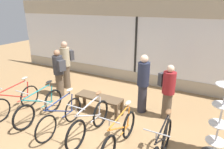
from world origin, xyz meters
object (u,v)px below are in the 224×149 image
at_px(bicycle_far_right, 161,148).
at_px(customer_near_bench, 168,90).
at_px(bicycle_far_left, 16,101).
at_px(bicycle_center_left, 61,117).
at_px(display_bench, 99,100).
at_px(customer_mid_floor, 59,72).
at_px(accessory_rack, 218,127).
at_px(customer_near_rack, 66,63).
at_px(customer_by_window, 143,83).
at_px(bicycle_right, 120,135).
at_px(bicycle_center_right, 90,122).
at_px(bicycle_left, 40,107).

bearing_deg(bicycle_far_right, customer_near_bench, 100.48).
relative_size(bicycle_far_left, bicycle_center_left, 1.02).
xyz_separation_m(display_bench, customer_mid_floor, (-1.80, 0.35, 0.46)).
xyz_separation_m(bicycle_far_right, accessory_rack, (0.95, 0.78, 0.31)).
bearing_deg(customer_near_bench, bicycle_far_right, -79.52).
distance_m(customer_near_rack, customer_by_window, 3.17).
height_order(bicycle_right, customer_near_bench, customer_near_bench).
xyz_separation_m(bicycle_far_left, customer_mid_floor, (0.31, 1.53, 0.49)).
bearing_deg(accessory_rack, bicycle_center_right, -165.30).
bearing_deg(display_bench, bicycle_center_right, -69.63).
bearing_deg(customer_mid_floor, display_bench, -11.08).
xyz_separation_m(bicycle_center_left, customer_near_bench, (2.18, 1.86, 0.45)).
bearing_deg(customer_by_window, bicycle_right, -85.52).
height_order(accessory_rack, customer_near_rack, customer_near_rack).
bearing_deg(customer_by_window, display_bench, -149.20).
xyz_separation_m(bicycle_far_left, bicycle_center_left, (1.73, -0.02, -0.00)).
distance_m(bicycle_far_left, bicycle_center_left, 1.73).
height_order(bicycle_center_right, customer_near_rack, customer_near_rack).
relative_size(accessory_rack, display_bench, 1.23).
bearing_deg(bicycle_right, bicycle_far_left, -179.36).
bearing_deg(customer_by_window, customer_near_rack, 173.12).
height_order(bicycle_center_left, accessory_rack, accessory_rack).
relative_size(bicycle_left, bicycle_right, 1.02).
relative_size(bicycle_center_left, customer_mid_floor, 1.02).
bearing_deg(bicycle_left, bicycle_far_left, -173.69).
distance_m(customer_near_rack, customer_near_bench, 3.87).
xyz_separation_m(display_bench, customer_near_bench, (1.80, 0.66, 0.42)).
bearing_deg(bicycle_center_right, bicycle_far_right, -2.63).
bearing_deg(customer_mid_floor, customer_near_bench, 4.91).
bearing_deg(bicycle_right, bicycle_left, 178.62).
bearing_deg(bicycle_center_right, customer_by_window, 68.02).
xyz_separation_m(display_bench, customer_by_window, (1.09, 0.65, 0.50)).
height_order(bicycle_far_left, bicycle_left, bicycle_left).
xyz_separation_m(bicycle_left, customer_by_window, (2.33, 1.73, 0.54)).
bearing_deg(bicycle_center_left, bicycle_center_right, 9.29).
distance_m(bicycle_left, bicycle_center_left, 0.86).
distance_m(customer_by_window, customer_mid_floor, 2.90).
height_order(bicycle_center_right, customer_mid_floor, customer_mid_floor).
height_order(accessory_rack, customer_near_bench, accessory_rack).
distance_m(accessory_rack, customer_near_rack, 5.32).
bearing_deg(bicycle_center_right, customer_mid_floor, 147.12).
relative_size(bicycle_left, display_bench, 1.23).
bearing_deg(customer_by_window, bicycle_center_left, -128.57).
height_order(bicycle_center_left, bicycle_far_right, bicycle_far_right).
bearing_deg(bicycle_center_right, customer_near_rack, 139.48).
xyz_separation_m(customer_mid_floor, customer_near_bench, (3.60, 0.31, -0.04)).
height_order(bicycle_center_right, bicycle_far_right, same).
height_order(bicycle_left, bicycle_far_right, bicycle_far_right).
bearing_deg(customer_mid_floor, bicycle_center_right, -32.88).
xyz_separation_m(bicycle_center_right, customer_by_window, (0.69, 1.72, 0.53)).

